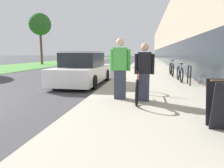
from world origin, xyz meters
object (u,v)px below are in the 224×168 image
Objects in this scene: person_rider at (144,72)px; person_bystander at (120,69)px; street_tree_far at (40,25)px; cruiser_bike_nearest at (180,73)px; bike_rack_hoop at (189,73)px; tandem_bicycle at (138,86)px; parked_sedan_curbside at (83,70)px; cruiser_bike_middle at (172,69)px.

person_rider is 0.91× the size of person_bystander.
person_bystander is 22.33m from street_tree_far.
person_bystander is at bearing -119.41° from cruiser_bike_nearest.
bike_rack_hoop is 21.68m from street_tree_far.
tandem_bicycle is 0.59× the size of parked_sedan_curbside.
tandem_bicycle is 0.42× the size of street_tree_far.
tandem_bicycle is at bearing -114.49° from cruiser_bike_nearest.
tandem_bicycle is 3.64m from bike_rack_hoop.
parked_sedan_curbside reaches higher than cruiser_bike_middle.
person_bystander is 0.94× the size of cruiser_bike_middle.
person_bystander reaches higher than parked_sedan_curbside.
bike_rack_hoop is 0.13× the size of street_tree_far.
person_rider is 3.85m from bike_rack_hoop.
person_bystander is (-0.71, 0.16, 0.08)m from person_rider.
person_bystander is at bearing -161.20° from tandem_bicycle.
tandem_bicycle is 1.62× the size of person_rider.
person_bystander is at bearing -129.50° from bike_rack_hoop.
person_bystander is 0.28× the size of street_tree_far.
street_tree_far is at bearing 126.18° from tandem_bicycle.
person_rider is at bearing -63.54° from tandem_bicycle.
parked_sedan_curbside is at bearing 131.58° from tandem_bicycle.
street_tree_far is at bearing 124.94° from parked_sedan_curbside.
person_rider is (0.17, -0.34, 0.45)m from tandem_bicycle.
cruiser_bike_nearest is at bearing 60.59° from person_bystander.
tandem_bicycle is 1.48× the size of person_bystander.
cruiser_bike_nearest is 20.82m from street_tree_far.
person_rider is at bearing -49.68° from parked_sedan_curbside.
cruiser_bike_nearest is (2.39, 4.25, -0.52)m from person_bystander.
tandem_bicycle is 0.59m from person_rider.
parked_sedan_curbside is at bearing 123.92° from person_bystander.
person_bystander is (-0.54, -0.18, 0.52)m from tandem_bicycle.
street_tree_far reaches higher than person_bystander.
cruiser_bike_nearest is 0.27× the size of street_tree_far.
person_rider reaches higher than bike_rack_hoop.
tandem_bicycle is 6.76m from cruiser_bike_middle.
person_rider is at bearing -12.39° from person_bystander.
bike_rack_hoop is 0.48× the size of cruiser_bike_nearest.
cruiser_bike_middle is (-0.10, 2.47, 0.03)m from cruiser_bike_nearest.
person_rider is 7.07m from cruiser_bike_middle.
parked_sedan_curbside is (-4.83, 0.12, 0.05)m from bike_rack_hoop.
cruiser_bike_middle is at bearing 71.17° from person_bystander.
person_bystander is 7.11m from cruiser_bike_middle.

